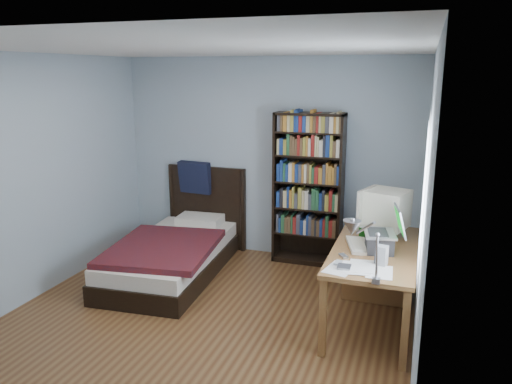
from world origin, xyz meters
TOP-DOWN VIEW (x-y plane):
  - room at (0.03, -0.00)m, footprint 4.20×4.24m
  - desk at (1.51, 1.06)m, footprint 0.75×1.57m
  - crt_monitor at (1.54, 1.06)m, footprint 0.51×0.47m
  - laptop at (1.56, 0.57)m, footprint 0.41×0.40m
  - desk_lamp at (1.47, -0.53)m, footprint 0.24×0.53m
  - keyboard at (1.35, 0.62)m, footprint 0.29×0.48m
  - speaker at (1.60, 0.23)m, footprint 0.10×0.10m
  - soda_can at (1.36, 0.88)m, footprint 0.06×0.06m
  - mouse at (1.46, 0.87)m, footprint 0.06×0.11m
  - phone_silver at (1.26, 0.32)m, footprint 0.10×0.11m
  - phone_grey at (1.25, 0.14)m, footprint 0.06×0.10m
  - external_drive at (1.31, 0.06)m, footprint 0.11×0.11m
  - bookshelf at (0.57, 1.94)m, footprint 0.83×0.30m
  - bed at (-0.83, 1.13)m, footprint 1.27×2.15m

SIDE VIEW (x-z plane):
  - bed at x=-0.83m, z-range -0.33..0.84m
  - desk at x=1.51m, z-range 0.05..0.78m
  - phone_silver at x=1.26m, z-range 0.73..0.75m
  - external_drive at x=1.31m, z-range 0.73..0.75m
  - phone_grey at x=1.25m, z-range 0.73..0.75m
  - keyboard at x=1.35m, z-range 0.72..0.77m
  - mouse at x=1.46m, z-range 0.73..0.77m
  - soda_can at x=1.36m, z-range 0.73..0.85m
  - speaker at x=1.60m, z-range 0.73..0.90m
  - laptop at x=1.56m, z-range 0.63..1.06m
  - bookshelf at x=0.57m, z-range 0.00..1.85m
  - crt_monitor at x=1.54m, z-range 0.76..1.23m
  - desk_lamp at x=1.47m, z-range 0.92..1.55m
  - room at x=0.03m, z-range 0.00..2.50m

